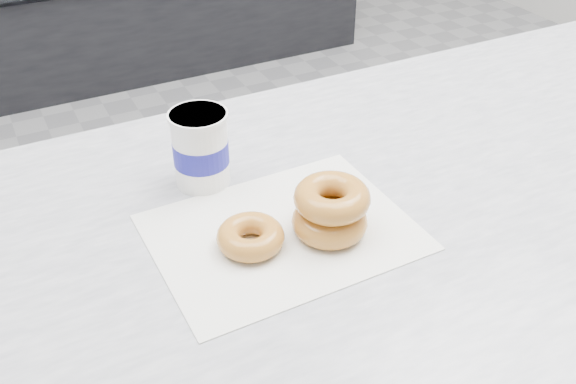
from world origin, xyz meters
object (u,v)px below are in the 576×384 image
donut_stack (331,210)px  coffee_cup (201,148)px  donut_single (251,237)px  counter (476,340)px

donut_stack → coffee_cup: size_ratio=1.23×
donut_single → coffee_cup: bearing=90.3°
donut_single → donut_stack: donut_stack is taller
counter → donut_stack: bearing=-173.9°
counter → donut_stack: size_ratio=21.70×
donut_stack → donut_single: bearing=169.9°
counter → coffee_cup: bearing=163.3°
counter → coffee_cup: 0.72m
counter → donut_single: size_ratio=34.59×
donut_single → coffee_cup: (-0.00, 0.17, 0.04)m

